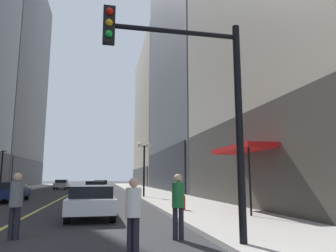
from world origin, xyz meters
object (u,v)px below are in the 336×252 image
object	(u,v)px
pedestrian_in_grey_suit	(16,200)
street_lamp_right_mid	(144,157)
fire_hydrant_right	(182,204)
car_white	(91,200)
car_navy	(10,191)
car_black	(95,188)
car_silver	(62,184)
traffic_light_near_right	(198,90)
car_yellow	(100,185)
street_lamp_left_far	(2,161)
pedestrian_in_white_shirt	(133,210)
pedestrian_in_green_parka	(178,201)

from	to	relation	value
pedestrian_in_grey_suit	street_lamp_right_mid	xyz separation A→B (m)	(5.53, 15.78, 2.21)
fire_hydrant_right	car_white	bearing A→B (deg)	-165.47
car_white	street_lamp_right_mid	world-z (taller)	street_lamp_right_mid
car_navy	car_black	xyz separation A→B (m)	(5.54, 6.49, 0.00)
car_navy	car_silver	xyz separation A→B (m)	(0.56, 23.31, -0.00)
traffic_light_near_right	fire_hydrant_right	xyz separation A→B (m)	(1.55, 7.69, -3.34)
pedestrian_in_grey_suit	car_white	bearing A→B (deg)	66.02
car_yellow	traffic_light_near_right	bearing A→B (deg)	-85.60
pedestrian_in_grey_suit	fire_hydrant_right	size ratio (longest dim) A/B	2.23
car_black	street_lamp_left_far	world-z (taller)	street_lamp_left_far
car_white	car_silver	world-z (taller)	same
pedestrian_in_white_shirt	street_lamp_left_far	xyz separation A→B (m)	(-10.26, 25.90, 2.30)
car_black	fire_hydrant_right	xyz separation A→B (m)	(4.43, -15.60, -0.32)
pedestrian_in_grey_suit	street_lamp_left_far	bearing A→B (deg)	107.14
pedestrian_in_green_parka	pedestrian_in_grey_suit	size ratio (longest dim) A/B	0.98
car_black	street_lamp_right_mid	xyz separation A→B (m)	(3.93, -5.10, 2.54)
pedestrian_in_white_shirt	pedestrian_in_grey_suit	distance (m)	3.80
car_white	pedestrian_in_grey_suit	bearing A→B (deg)	-113.98
car_yellow	car_black	bearing A→B (deg)	-92.89
fire_hydrant_right	street_lamp_right_mid	bearing A→B (deg)	92.73
pedestrian_in_white_shirt	street_lamp_right_mid	world-z (taller)	street_lamp_right_mid
pedestrian_in_green_parka	street_lamp_left_far	bearing A→B (deg)	115.40
car_silver	street_lamp_left_far	size ratio (longest dim) A/B	1.00
car_silver	car_white	bearing A→B (deg)	-81.10
street_lamp_left_far	car_black	bearing A→B (deg)	-16.80
car_navy	street_lamp_right_mid	world-z (taller)	street_lamp_right_mid
pedestrian_in_green_parka	fire_hydrant_right	xyz separation A→B (m)	(1.69, 6.18, -0.62)
car_black	pedestrian_in_white_shirt	bearing A→B (deg)	-86.59
car_navy	street_lamp_right_mid	bearing A→B (deg)	8.35
car_navy	pedestrian_in_grey_suit	size ratio (longest dim) A/B	2.55
car_silver	street_lamp_left_far	distance (m)	14.89
car_navy	car_silver	bearing A→B (deg)	88.62
car_white	street_lamp_left_far	distance (m)	21.55
street_lamp_right_mid	pedestrian_in_green_parka	bearing A→B (deg)	-94.08
traffic_light_near_right	street_lamp_left_far	bearing A→B (deg)	114.35
car_yellow	street_lamp_right_mid	xyz separation A→B (m)	(3.50, -13.62, 2.54)
pedestrian_in_green_parka	car_navy	bearing A→B (deg)	118.44
pedestrian_in_grey_suit	traffic_light_near_right	size ratio (longest dim) A/B	0.32
street_lamp_left_far	traffic_light_near_right	bearing A→B (deg)	-65.65
street_lamp_left_far	street_lamp_right_mid	world-z (taller)	same
pedestrian_in_white_shirt	car_navy	bearing A→B (deg)	112.48
fire_hydrant_right	car_silver	bearing A→B (deg)	106.18
car_yellow	fire_hydrant_right	size ratio (longest dim) A/B	5.52
car_silver	pedestrian_in_grey_suit	distance (m)	37.86
car_yellow	pedestrian_in_grey_suit	world-z (taller)	pedestrian_in_grey_suit
car_yellow	pedestrian_in_grey_suit	xyz separation A→B (m)	(-2.03, -29.40, 0.33)
car_silver	street_lamp_right_mid	bearing A→B (deg)	-67.90
car_black	pedestrian_in_white_shirt	xyz separation A→B (m)	(1.39, -23.22, 0.24)
pedestrian_in_grey_suit	car_black	bearing A→B (deg)	85.61
car_navy	car_black	world-z (taller)	same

